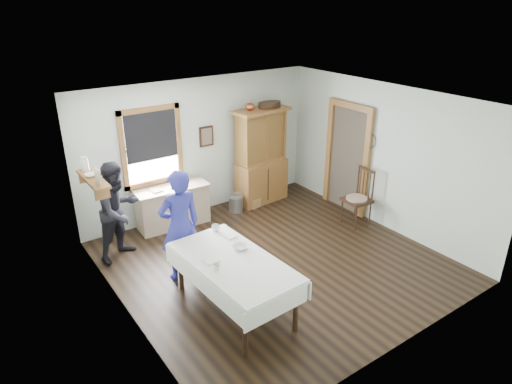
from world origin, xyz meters
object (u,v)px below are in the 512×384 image
Objects in this scene: figure_dark at (119,214)px; woman_blue at (180,230)px; pail at (236,204)px; wicker_basket at (255,202)px; spindle_chair at (357,198)px; china_hutch at (261,156)px; work_counter at (173,206)px; dining_table at (234,285)px.

woman_blue is at bearing -88.61° from figure_dark.
wicker_basket is (0.46, -0.03, -0.06)m from pail.
china_hutch is at bearing 117.15° from spindle_chair.
china_hutch is at bearing 30.79° from wicker_basket.
work_counter is 0.70× the size of dining_table.
spindle_chair is 4.36m from figure_dark.
dining_table is at bearing -95.64° from work_counter.
china_hutch is at bearing 48.45° from dining_table.
woman_blue is 1.29m from figure_dark.
woman_blue reaches higher than wicker_basket.
figure_dark is (-0.54, 1.17, -0.05)m from woman_blue.
work_counter is at bearing 173.82° from wicker_basket.
figure_dark is at bearing -172.22° from pail.
work_counter is 2.15m from china_hutch.
wicker_basket is (-0.28, -0.17, -0.91)m from china_hutch.
spindle_chair is at bearing -70.89° from china_hutch.
figure_dark is at bearing -61.87° from woman_blue.
china_hutch is 2.18m from spindle_chair.
woman_blue is at bearing -148.58° from wicker_basket.
dining_table is (-0.42, -2.83, 0.00)m from work_counter.
pail is at bearing 134.75° from spindle_chair.
spindle_chair is at bearing -43.17° from figure_dark.
china_hutch is at bearing 2.12° from work_counter.
work_counter is 0.83× the size of woman_blue.
spindle_chair is (2.91, -1.98, 0.16)m from work_counter.
wicker_basket is 0.20× the size of woman_blue.
figure_dark is (-4.10, 1.47, 0.23)m from spindle_chair.
work_counter is 0.89× the size of figure_dark.
wicker_basket is 2.94m from woman_blue.
woman_blue is at bearing 101.22° from dining_table.
figure_dark is at bearing -173.90° from wicker_basket.
dining_table is 3.45m from wicker_basket.
dining_table is at bearing -129.91° from wicker_basket.
dining_table is at bearing 104.52° from woman_blue.
dining_table reaches higher than pail.
dining_table is at bearing -95.09° from figure_dark.
china_hutch is 6.40× the size of pail.
spindle_chair is at bearing -48.85° from pail.
figure_dark is (-2.97, -0.32, 0.69)m from wicker_basket.
wicker_basket is at bearing 125.89° from spindle_chair.
pail is at bearing -4.29° from work_counter.
spindle_chair is at bearing -57.71° from wicker_basket.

